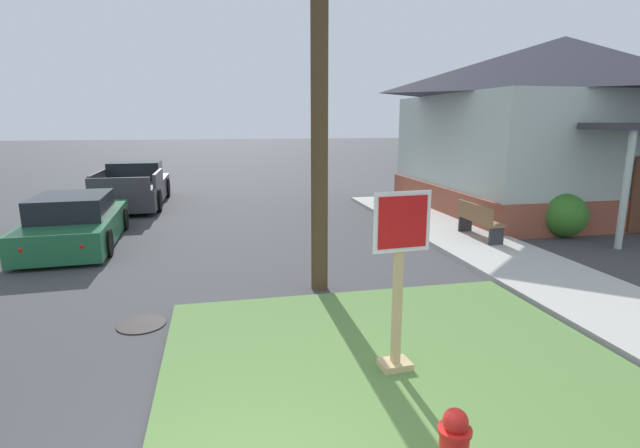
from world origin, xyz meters
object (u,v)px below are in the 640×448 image
Objects in this scene: manhole_cover at (142,324)px; pickup_truck_charcoal at (134,187)px; stop_sign at (398,287)px; street_bench at (478,219)px; parked_sedan_green at (76,223)px.

pickup_truck_charcoal is (-1.78, 11.04, 0.61)m from manhole_cover.
stop_sign reaches higher than street_bench.
manhole_cover is (-3.16, 2.11, -1.08)m from stop_sign.
manhole_cover is at bearing -67.19° from parked_sedan_green.
manhole_cover is at bearing -155.25° from street_bench.
manhole_cover is 0.44× the size of street_bench.
pickup_truck_charcoal reaches higher than parked_sedan_green.
stop_sign is 14.06m from pickup_truck_charcoal.
stop_sign is 7.01m from street_bench.
stop_sign reaches higher than parked_sedan_green.
street_bench is (9.21, -7.62, -0.03)m from pickup_truck_charcoal.
street_bench is at bearing -39.60° from pickup_truck_charcoal.
parked_sedan_green reaches higher than manhole_cover.
pickup_truck_charcoal reaches higher than street_bench.
stop_sign is at bearing -33.75° from manhole_cover.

